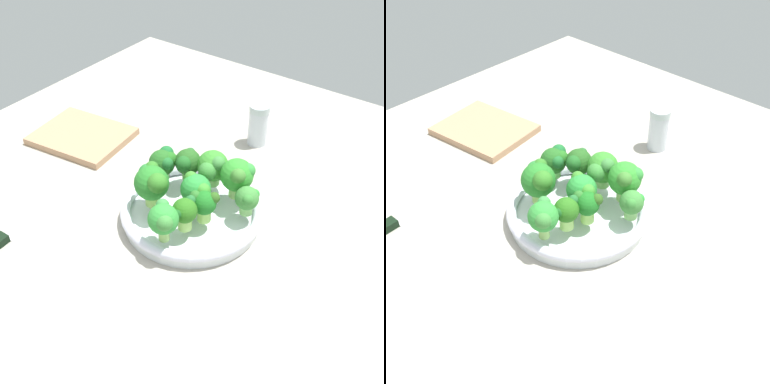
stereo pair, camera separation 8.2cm
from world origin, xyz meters
The scene contains 15 objects.
ground_plane centered at (0.00, 0.00, -1.25)cm, with size 130.00×130.00×2.50cm, color #A8A295.
bowl centered at (2.62, -2.61, 1.74)cm, with size 26.39×26.39×3.41cm.
broccoli_floret_0 centered at (7.87, -8.31, 7.36)cm, with size 5.07×6.10×6.51cm.
broccoli_floret_1 centered at (11.83, -6.08, 7.08)cm, with size 5.47×5.80×6.14cm.
broccoli_floret_2 centered at (3.06, -9.67, 7.53)cm, with size 5.97×7.10×7.12cm.
broccoli_floret_3 centered at (-0.21, 3.08, 7.07)cm, with size 4.39×4.94×6.14cm.
broccoli_floret_4 centered at (1.90, -2.81, 7.23)cm, with size 5.63×5.57×6.59cm.
broccoli_floret_5 centered at (8.62, 1.26, 8.35)cm, with size 7.76×6.51×8.21cm.
broccoli_floret_6 centered at (1.12, 7.37, 7.90)cm, with size 5.32×5.40×7.10cm.
broccoli_floret_7 centered at (-6.55, -6.53, 6.65)cm, with size 4.34×4.34×5.53cm.
broccoli_floret_8 centered at (-2.63, -9.40, 8.24)cm, with size 6.15×6.21×7.87cm.
broccoli_floret_9 centered at (-1.50, -0.59, 7.12)cm, with size 4.56×4.25×6.05cm.
knife centered at (26.18, 21.36, 0.55)cm, with size 3.83×26.69×1.50cm.
cutting_board centered at (38.82, -9.71, 0.80)cm, with size 20.35×16.33×1.60cm, color tan.
pepper_shaker centered at (5.91, -31.89, 4.88)cm, with size 4.50×4.50×9.64cm.
Camera 2 is at (-44.69, 48.23, 62.87)cm, focal length 46.84 mm.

